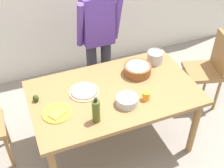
# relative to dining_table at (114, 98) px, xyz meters

# --- Properties ---
(ground) EXTENTS (8.00, 8.00, 0.00)m
(ground) POSITION_rel_dining_table_xyz_m (0.00, 0.00, -0.67)
(ground) COLOR gray
(dining_table) EXTENTS (1.60, 0.96, 0.76)m
(dining_table) POSITION_rel_dining_table_xyz_m (0.00, 0.00, 0.00)
(dining_table) COLOR olive
(dining_table) RESTS_ON ground
(person_cook) EXTENTS (0.49, 0.25, 1.62)m
(person_cook) POSITION_rel_dining_table_xyz_m (0.12, 0.76, 0.27)
(person_cook) COLOR #2D2D38
(person_cook) RESTS_ON ground
(chair_wooden_right) EXTENTS (0.49, 0.49, 0.95)m
(chair_wooden_right) POSITION_rel_dining_table_xyz_m (1.32, 0.22, -0.13)
(chair_wooden_right) COLOR olive
(chair_wooden_right) RESTS_ON ground
(pizza_raw_on_board) EXTENTS (0.29, 0.29, 0.02)m
(pizza_raw_on_board) POSITION_rel_dining_table_xyz_m (-0.27, 0.09, 0.10)
(pizza_raw_on_board) COLOR beige
(pizza_raw_on_board) RESTS_ON dining_table
(plate_with_slice) EXTENTS (0.26, 0.26, 0.02)m
(plate_with_slice) POSITION_rel_dining_table_xyz_m (-0.58, -0.09, 0.10)
(plate_with_slice) COLOR gold
(plate_with_slice) RESTS_ON dining_table
(popcorn_bowl) EXTENTS (0.28, 0.28, 0.11)m
(popcorn_bowl) POSITION_rel_dining_table_xyz_m (0.33, 0.17, 0.15)
(popcorn_bowl) COLOR brown
(popcorn_bowl) RESTS_ON dining_table
(mixing_bowl_steel) EXTENTS (0.20, 0.20, 0.08)m
(mixing_bowl_steel) POSITION_rel_dining_table_xyz_m (0.04, -0.21, 0.13)
(mixing_bowl_steel) COLOR #B7B7BC
(mixing_bowl_steel) RESTS_ON dining_table
(olive_oil_bottle) EXTENTS (0.07, 0.07, 0.26)m
(olive_oil_bottle) POSITION_rel_dining_table_xyz_m (-0.28, -0.30, 0.20)
(olive_oil_bottle) COLOR #47561E
(olive_oil_bottle) RESTS_ON dining_table
(steel_pot) EXTENTS (0.17, 0.17, 0.13)m
(steel_pot) POSITION_rel_dining_table_xyz_m (0.59, 0.28, 0.16)
(steel_pot) COLOR #B7B7BC
(steel_pot) RESTS_ON dining_table
(cup_orange) EXTENTS (0.07, 0.07, 0.08)m
(cup_orange) POSITION_rel_dining_table_xyz_m (0.23, -0.22, 0.13)
(cup_orange) COLOR orange
(cup_orange) RESTS_ON dining_table
(avocado) EXTENTS (0.06, 0.06, 0.07)m
(avocado) POSITION_rel_dining_table_xyz_m (-0.72, 0.14, 0.13)
(avocado) COLOR #2D4219
(avocado) RESTS_ON dining_table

